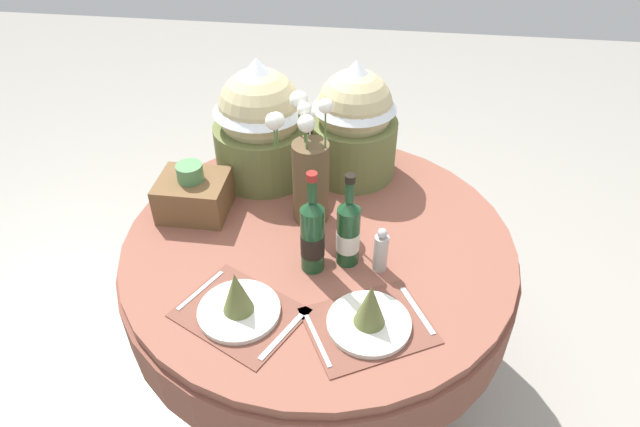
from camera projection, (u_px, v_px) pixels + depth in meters
ground at (319, 369)px, 2.32m from camera, size 8.00×8.00×0.00m
dining_table at (319, 267)px, 1.95m from camera, size 1.34×1.34×0.73m
place_setting_left at (238, 302)px, 1.58m from camera, size 0.42×0.39×0.16m
place_setting_right at (370, 315)px, 1.54m from camera, size 0.42×0.39×0.16m
flower_vase at (309, 171)px, 1.84m from camera, size 0.21×0.16×0.47m
wine_bottle_left at (348, 231)px, 1.71m from camera, size 0.07×0.07×0.33m
wine_bottle_centre at (313, 235)px, 1.68m from camera, size 0.08×0.08×0.36m
pepper_mill at (381, 251)px, 1.71m from camera, size 0.05×0.05×0.16m
gift_tub_back_left at (260, 117)px, 2.02m from camera, size 0.36×0.36×0.47m
gift_tub_back_centre at (354, 117)px, 2.04m from camera, size 0.33×0.33×0.46m
woven_basket_side_left at (194, 194)px, 1.94m from camera, size 0.24×0.20×0.20m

